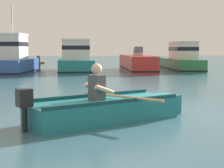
% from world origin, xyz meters
% --- Properties ---
extents(ground_plane, '(120.00, 120.00, 0.00)m').
position_xyz_m(ground_plane, '(0.00, 0.00, 0.00)').
color(ground_plane, '#386070').
extents(rowboat_with_person, '(3.57, 2.24, 1.19)m').
position_xyz_m(rowboat_with_person, '(-1.01, -0.90, 0.25)').
color(rowboat_with_person, '#1E727A').
rests_on(rowboat_with_person, ground).
extents(moored_boat_blue, '(2.76, 4.76, 3.99)m').
position_xyz_m(moored_boat_blue, '(-4.36, 12.71, 0.86)').
color(moored_boat_blue, '#2D519E').
rests_on(moored_boat_blue, ground).
extents(moored_boat_teal, '(2.41, 5.73, 2.06)m').
position_xyz_m(moored_boat_teal, '(-0.63, 13.98, 0.76)').
color(moored_boat_teal, '#1E727A').
rests_on(moored_boat_teal, ground).
extents(moored_boat_red, '(2.26, 6.84, 1.61)m').
position_xyz_m(moored_boat_red, '(3.41, 14.04, 0.49)').
color(moored_boat_red, '#B72D28').
rests_on(moored_boat_red, ground).
extents(moored_boat_green, '(2.44, 6.03, 1.95)m').
position_xyz_m(moored_boat_green, '(6.49, 13.98, 0.72)').
color(moored_boat_green, '#287042').
rests_on(moored_boat_green, ground).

